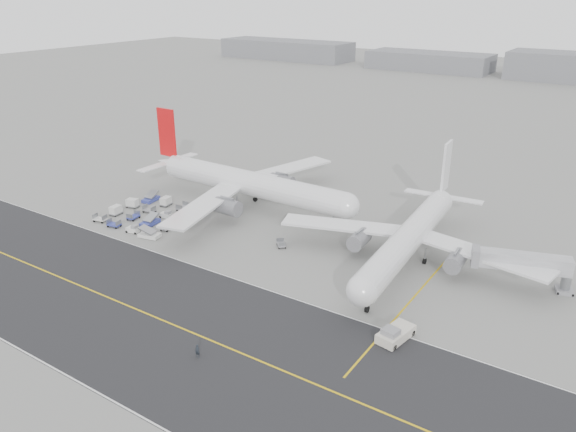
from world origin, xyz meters
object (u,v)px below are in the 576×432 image
Objects in this scene: airliner_a at (247,183)px; ground_crew_a at (197,351)px; airliner_b at (410,236)px; jet_bridge at (523,263)px; pushback_tug at (395,334)px.

airliner_a is 55.55m from ground_crew_a.
jet_bridge is (18.75, 1.08, -0.67)m from airliner_b.
pushback_tug is at bearing -131.22° from jet_bridge.
ground_crew_a is (27.87, -47.83, -4.57)m from airliner_a.
airliner_a is 59.42m from jet_bridge.
airliner_a is at bearing 168.05° from airliner_b.
jet_bridge reaches higher than pushback_tug.
ground_crew_a is (-20.30, -18.05, 0.02)m from pushback_tug.
airliner_a is at bearing 158.50° from pushback_tug.
jet_bridge is at bearing -0.51° from airliner_b.
jet_bridge is (11.05, 25.07, 3.30)m from pushback_tug.
airliner_b is 44.06m from ground_crew_a.
jet_bridge is 53.41m from ground_crew_a.
airliner_b reaches higher than ground_crew_a.
jet_bridge is at bearing -93.36° from airliner_a.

